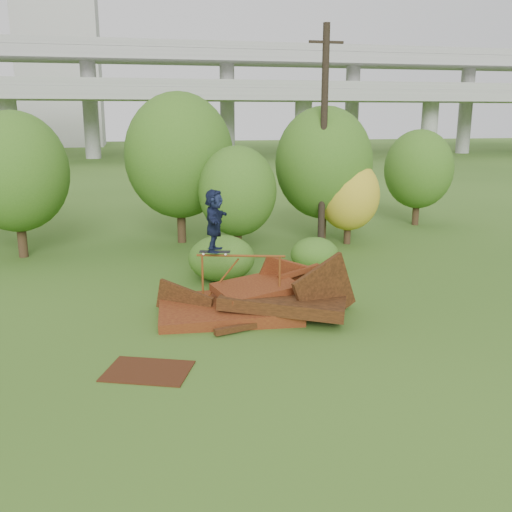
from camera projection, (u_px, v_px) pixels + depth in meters
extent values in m
plane|color=#2D5116|center=(303.00, 333.00, 14.59)|extent=(240.00, 240.00, 0.00)
cube|color=#43140C|center=(229.00, 310.00, 15.81)|extent=(4.01, 2.64, 0.64)
cube|color=black|center=(284.00, 301.00, 15.77)|extent=(3.92, 3.26, 0.66)
cube|color=#43140C|center=(256.00, 288.00, 16.04)|extent=(2.55, 2.05, 0.46)
cube|color=black|center=(325.00, 293.00, 15.75)|extent=(2.15, 0.95, 2.20)
cube|color=#43140C|center=(283.00, 283.00, 17.04)|extent=(1.98, 0.53, 1.88)
cube|color=black|center=(184.00, 302.00, 15.90)|extent=(1.54, 1.21, 1.19)
cube|color=black|center=(248.00, 326.00, 14.74)|extent=(1.88, 0.70, 0.16)
cube|color=#43140C|center=(299.00, 272.00, 16.74)|extent=(1.41, 0.56, 0.35)
cylinder|color=brown|center=(203.00, 284.00, 15.96)|extent=(0.06, 0.06, 1.66)
cylinder|color=brown|center=(280.00, 285.00, 15.84)|extent=(0.06, 0.06, 1.66)
cylinder|color=brown|center=(241.00, 256.00, 15.70)|extent=(2.38, 0.72, 0.06)
cube|color=black|center=(215.00, 252.00, 15.72)|extent=(0.88, 0.45, 0.03)
cylinder|color=silver|center=(203.00, 254.00, 15.66)|extent=(0.07, 0.05, 0.06)
cylinder|color=silver|center=(204.00, 252.00, 15.84)|extent=(0.07, 0.05, 0.06)
cylinder|color=silver|center=(225.00, 254.00, 15.62)|extent=(0.07, 0.05, 0.06)
cylinder|color=silver|center=(226.00, 253.00, 15.80)|extent=(0.07, 0.05, 0.06)
imported|color=#141B37|center=(214.00, 221.00, 15.51)|extent=(0.95, 1.67, 1.72)
cube|color=#3B1B0C|center=(148.00, 371.00, 12.39)|extent=(2.15, 1.85, 0.03)
cylinder|color=black|center=(22.00, 234.00, 22.30)|extent=(0.36, 0.36, 1.85)
ellipsoid|color=#274C14|center=(16.00, 172.00, 21.72)|extent=(4.01, 4.01, 4.61)
cylinder|color=black|center=(181.00, 219.00, 24.91)|extent=(0.38, 0.38, 2.04)
ellipsoid|color=#274C14|center=(179.00, 156.00, 24.25)|extent=(4.63, 4.63, 5.32)
cylinder|color=black|center=(238.00, 237.00, 22.71)|extent=(0.32, 0.32, 1.41)
ellipsoid|color=#274C14|center=(237.00, 191.00, 22.27)|extent=(3.07, 3.07, 3.53)
cylinder|color=black|center=(322.00, 220.00, 25.37)|extent=(0.36, 0.36, 1.85)
ellipsoid|color=#274C14|center=(324.00, 163.00, 24.77)|extent=(4.23, 4.23, 4.86)
cylinder|color=black|center=(347.00, 231.00, 24.74)|extent=(0.30, 0.30, 1.14)
ellipsoid|color=#A58C19|center=(349.00, 195.00, 24.36)|extent=(2.64, 2.64, 3.04)
cylinder|color=black|center=(416.00, 210.00, 29.02)|extent=(0.33, 0.33, 1.55)
ellipsoid|color=#274C14|center=(419.00, 169.00, 28.53)|extent=(3.41, 3.41, 3.93)
ellipsoid|color=#274C14|center=(222.00, 258.00, 19.12)|extent=(2.23, 2.06, 1.55)
ellipsoid|color=#274C14|center=(315.00, 254.00, 20.36)|extent=(1.72, 1.58, 1.22)
cylinder|color=black|center=(324.00, 140.00, 23.04)|extent=(0.28, 0.28, 8.93)
cube|color=black|center=(326.00, 42.00, 22.15)|extent=(1.40, 0.10, 0.10)
cube|color=gray|center=(163.00, 95.00, 69.65)|extent=(160.00, 9.00, 1.40)
cube|color=gray|center=(159.00, 56.00, 74.15)|extent=(160.00, 9.00, 1.40)
cylinder|color=gray|center=(9.00, 129.00, 66.92)|extent=(2.20, 2.20, 8.00)
cylinder|color=gray|center=(164.00, 128.00, 70.60)|extent=(2.20, 2.20, 8.00)
cylinder|color=gray|center=(303.00, 128.00, 74.28)|extent=(2.20, 2.20, 8.00)
cube|color=#9E9E99|center=(61.00, 68.00, 104.82)|extent=(14.00, 14.00, 28.00)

